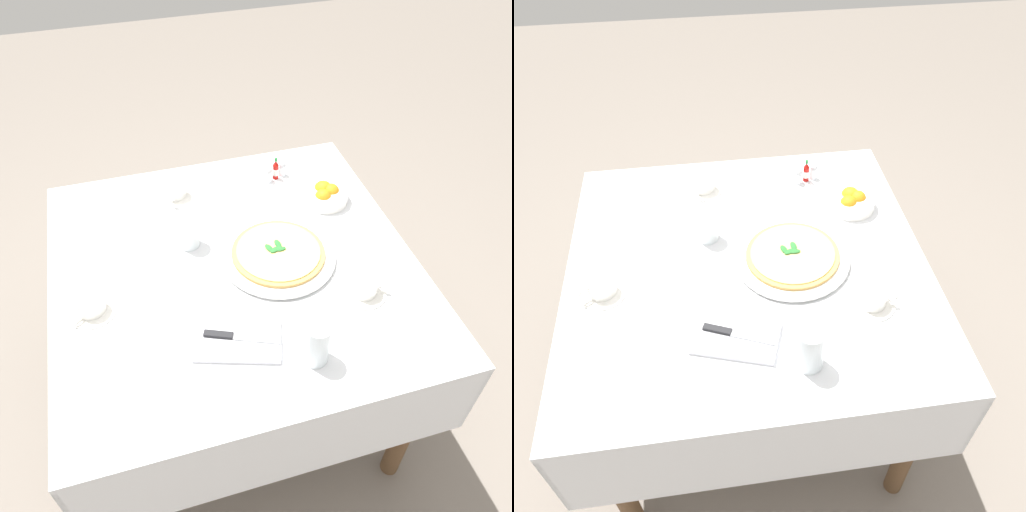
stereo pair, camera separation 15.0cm
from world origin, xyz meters
TOP-DOWN VIEW (x-y plane):
  - ground_plane at (0.00, 0.00)m, footprint 8.00×8.00m
  - dining_table at (0.00, 0.00)m, footprint 1.05×1.05m
  - pizza_plate at (0.13, -0.01)m, footprint 0.34×0.34m
  - pizza at (0.13, -0.01)m, footprint 0.27×0.27m
  - coffee_cup_right_edge at (0.32, -0.21)m, footprint 0.13×0.13m
  - coffee_cup_far_left at (-0.41, -0.07)m, footprint 0.13×0.13m
  - coffee_cup_near_right at (-0.11, 0.36)m, footprint 0.13×0.13m
  - water_glass_center_back at (-0.11, 0.12)m, footprint 0.07×0.07m
  - water_glass_near_left at (0.11, -0.37)m, footprint 0.07×0.07m
  - napkin_folded at (-0.06, -0.27)m, footprint 0.25×0.19m
  - dinner_knife at (-0.06, -0.27)m, footprint 0.19×0.09m
  - citrus_bowl at (0.37, 0.20)m, footprint 0.15×0.15m
  - hot_sauce_bottle at (0.25, 0.37)m, footprint 0.02×0.02m
  - salt_shaker at (0.27, 0.38)m, footprint 0.03×0.03m
  - pepper_shaker at (0.22, 0.36)m, footprint 0.03×0.03m

SIDE VIEW (x-z plane):
  - ground_plane at x=0.00m, z-range 0.00..0.00m
  - dining_table at x=0.00m, z-range 0.23..0.95m
  - napkin_folded at x=-0.06m, z-range 0.73..0.75m
  - pizza_plate at x=0.13m, z-range 0.73..0.75m
  - dinner_knife at x=-0.06m, z-range 0.74..0.75m
  - pizza at x=0.13m, z-range 0.74..0.76m
  - salt_shaker at x=0.27m, z-range 0.72..0.78m
  - pepper_shaker at x=0.22m, z-range 0.72..0.78m
  - coffee_cup_right_edge at x=0.32m, z-range 0.72..0.78m
  - coffee_cup_far_left at x=-0.41m, z-range 0.72..0.78m
  - citrus_bowl at x=0.37m, z-range 0.72..0.79m
  - coffee_cup_near_right at x=-0.11m, z-range 0.72..0.79m
  - hot_sauce_bottle at x=0.25m, z-range 0.72..0.80m
  - water_glass_center_back at x=-0.11m, z-range 0.72..0.82m
  - water_glass_near_left at x=0.11m, z-range 0.72..0.84m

